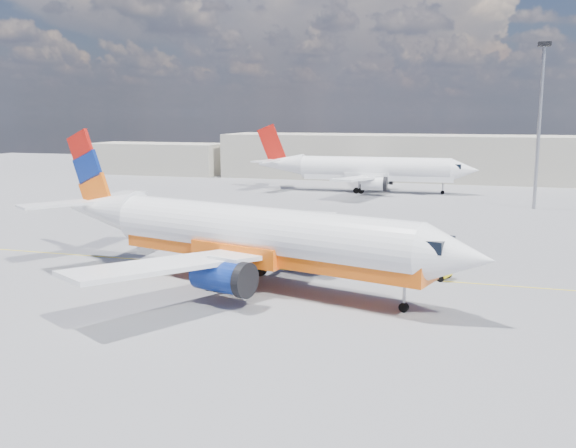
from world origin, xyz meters
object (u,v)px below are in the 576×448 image
(traffic_cone, at_px, (141,266))
(gse_tug, at_px, (430,265))
(second_jet, at_px, (368,170))
(main_jet, at_px, (246,235))

(traffic_cone, bearing_deg, gse_tug, 10.59)
(second_jet, distance_m, gse_tug, 51.77)
(main_jet, height_order, second_jet, main_jet)
(gse_tug, height_order, traffic_cone, gse_tug)
(traffic_cone, bearing_deg, second_jet, 81.19)
(second_jet, xyz_separation_m, gse_tug, (13.11, -50.02, -2.51))
(gse_tug, distance_m, traffic_cone, 21.86)
(main_jet, bearing_deg, gse_tug, 41.06)
(main_jet, distance_m, traffic_cone, 10.02)
(second_jet, relative_size, gse_tug, 11.15)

